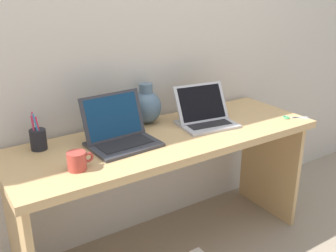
{
  "coord_description": "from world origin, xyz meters",
  "views": [
    {
      "loc": [
        -1.02,
        -1.57,
        1.48
      ],
      "look_at": [
        0.0,
        0.0,
        0.77
      ],
      "focal_mm": 41.5,
      "sensor_mm": 36.0,
      "label": 1
    }
  ],
  "objects": [
    {
      "name": "ground_plane",
      "position": [
        0.0,
        0.0,
        0.0
      ],
      "size": [
        6.0,
        6.0,
        0.0
      ],
      "primitive_type": "plane",
      "color": "gray"
    },
    {
      "name": "scissors",
      "position": [
        0.75,
        -0.17,
        0.72
      ],
      "size": [
        0.14,
        0.11,
        0.01
      ],
      "color": "#B7B7BC",
      "rests_on": "desk"
    },
    {
      "name": "coffee_mug",
      "position": [
        -0.53,
        -0.12,
        0.76
      ],
      "size": [
        0.12,
        0.08,
        0.08
      ],
      "color": "#B23D33",
      "rests_on": "desk"
    },
    {
      "name": "laptop_left",
      "position": [
        -0.26,
        0.05,
        0.78
      ],
      "size": [
        0.34,
        0.27,
        0.24
      ],
      "color": "#333338",
      "rests_on": "desk"
    },
    {
      "name": "back_wall",
      "position": [
        0.0,
        0.32,
        1.2
      ],
      "size": [
        4.4,
        0.04,
        2.4
      ],
      "primitive_type": "cube",
      "color": "beige",
      "rests_on": "ground"
    },
    {
      "name": "laptop_right",
      "position": [
        0.26,
        0.03,
        0.77
      ],
      "size": [
        0.33,
        0.28,
        0.21
      ],
      "color": "#B2B2B7",
      "rests_on": "desk"
    },
    {
      "name": "desk",
      "position": [
        0.0,
        0.0,
        0.57
      ],
      "size": [
        1.67,
        0.57,
        0.72
      ],
      "color": "tan",
      "rests_on": "ground"
    },
    {
      "name": "green_vase",
      "position": [
        0.0,
        0.22,
        0.81
      ],
      "size": [
        0.17,
        0.17,
        0.23
      ],
      "color": "slate",
      "rests_on": "desk"
    },
    {
      "name": "pen_cup",
      "position": [
        -0.61,
        0.18,
        0.77
      ],
      "size": [
        0.08,
        0.08,
        0.19
      ],
      "color": "black",
      "rests_on": "desk"
    }
  ]
}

